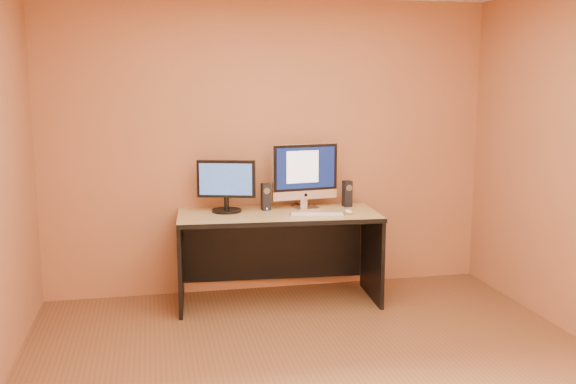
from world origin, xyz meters
name	(u,v)px	position (x,y,z in m)	size (l,w,h in m)	color
floor	(329,384)	(0.00, 0.00, 0.00)	(4.00, 4.00, 0.00)	brown
walls	(332,179)	(0.00, 0.00, 1.30)	(4.00, 4.00, 2.60)	#AC6845
desk	(278,258)	(-0.01, 1.59, 0.39)	(1.68, 0.74, 0.78)	tan
imac	(306,176)	(0.27, 1.74, 1.07)	(0.60, 0.22, 0.58)	silver
second_monitor	(226,186)	(-0.43, 1.74, 1.00)	(0.51, 0.25, 0.44)	black
speaker_left	(266,197)	(-0.09, 1.75, 0.89)	(0.07, 0.08, 0.23)	black
speaker_right	(347,194)	(0.65, 1.76, 0.89)	(0.07, 0.08, 0.23)	black
keyboard	(317,215)	(0.29, 1.42, 0.79)	(0.45, 0.12, 0.02)	silver
mouse	(349,211)	(0.56, 1.45, 0.80)	(0.06, 0.11, 0.04)	white
cable_a	(305,206)	(0.28, 1.85, 0.78)	(0.01, 0.01, 0.23)	black
cable_b	(294,204)	(0.20, 1.93, 0.78)	(0.01, 0.01, 0.19)	black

